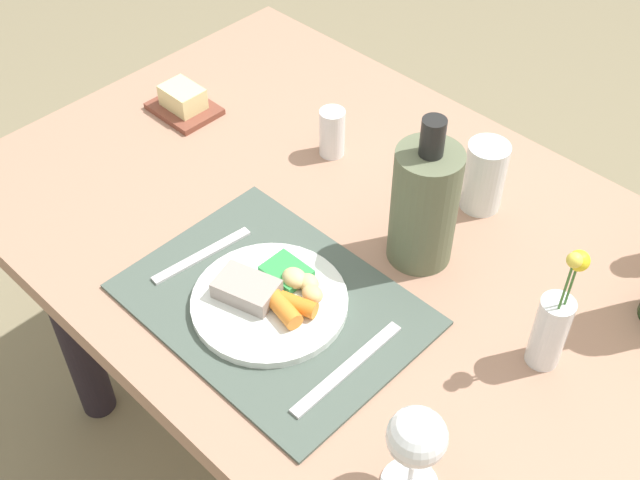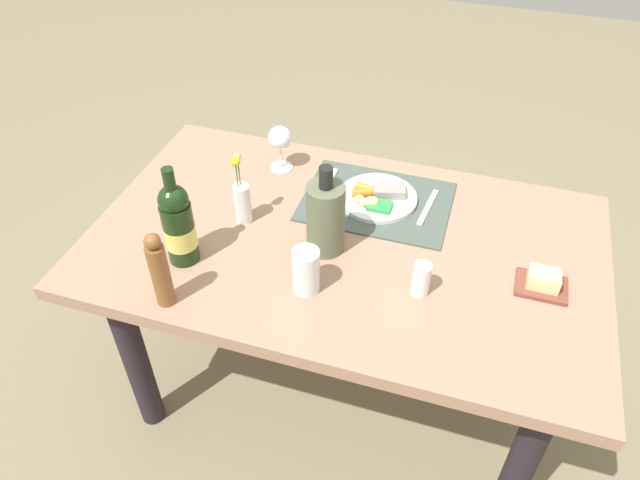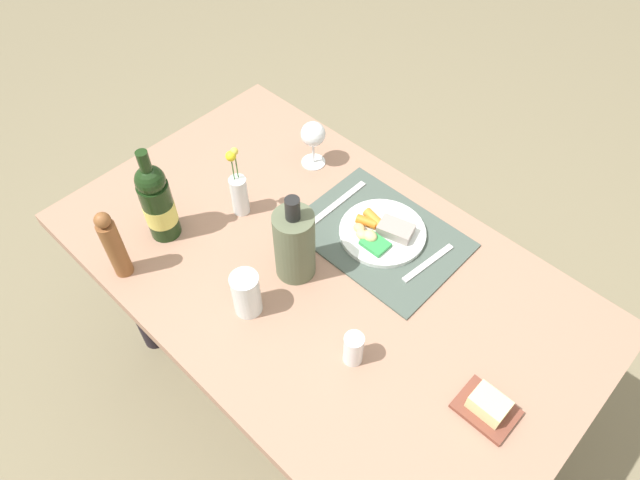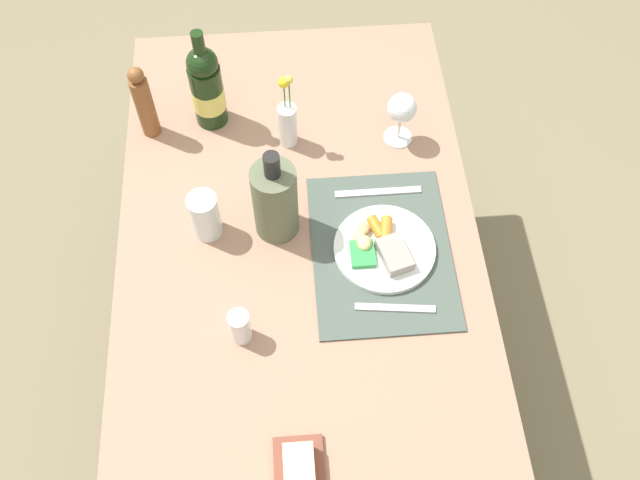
{
  "view_description": "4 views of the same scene",
  "coord_description": "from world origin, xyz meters",
  "views": [
    {
      "loc": [
        0.56,
        -0.71,
        1.66
      ],
      "look_at": [
        -0.08,
        -0.06,
        0.75
      ],
      "focal_mm": 44.99,
      "sensor_mm": 36.0,
      "label": 1
    },
    {
      "loc": [
        -0.31,
        1.22,
        1.84
      ],
      "look_at": [
        0.05,
        0.08,
        0.78
      ],
      "focal_mm": 33.47,
      "sensor_mm": 36.0,
      "label": 2
    },
    {
      "loc": [
        -0.62,
        0.65,
        1.94
      ],
      "look_at": [
        0.03,
        -0.03,
        0.8
      ],
      "focal_mm": 32.02,
      "sensor_mm": 36.0,
      "label": 3
    },
    {
      "loc": [
        -0.89,
        0.02,
        2.16
      ],
      "look_at": [
        -0.02,
        -0.05,
        0.75
      ],
      "focal_mm": 39.92,
      "sensor_mm": 36.0,
      "label": 4
    }
  ],
  "objects": [
    {
      "name": "salt_shaker",
      "position": [
        -0.24,
        0.14,
        0.77
      ],
      "size": [
        0.05,
        0.05,
        0.09
      ],
      "primitive_type": "cylinder",
      "color": "white",
      "rests_on": "dining_table"
    },
    {
      "name": "ground_plane",
      "position": [
        0.0,
        0.0,
        0.0
      ],
      "size": [
        8.0,
        8.0,
        0.0
      ],
      "primitive_type": "plane",
      "color": "#7B7055"
    },
    {
      "name": "pepper_mill",
      "position": [
        0.37,
        0.36,
        0.83
      ],
      "size": [
        0.05,
        0.05,
        0.22
      ],
      "color": "brown",
      "rests_on": "dining_table"
    },
    {
      "name": "wine_bottle",
      "position": [
        0.4,
        0.21,
        0.85
      ],
      "size": [
        0.08,
        0.08,
        0.29
      ],
      "color": "black",
      "rests_on": "dining_table"
    },
    {
      "name": "flower_vase",
      "position": [
        0.3,
        0.01,
        0.8
      ],
      "size": [
        0.05,
        0.05,
        0.23
      ],
      "color": "silver",
      "rests_on": "dining_table"
    },
    {
      "name": "knife",
      "position": [
        0.12,
        -0.2,
        0.74
      ],
      "size": [
        0.02,
        0.21,
        0.0
      ],
      "primitive_type": "cube",
      "rotation": [
        0.0,
        0.0,
        0.0
      ],
      "color": "silver",
      "rests_on": "placemat"
    },
    {
      "name": "wine_glass",
      "position": [
        0.29,
        -0.28,
        0.83
      ],
      "size": [
        0.07,
        0.07,
        0.15
      ],
      "color": "white",
      "rests_on": "dining_table"
    },
    {
      "name": "water_tumbler",
      "position": [
        0.04,
        0.21,
        0.78
      ],
      "size": [
        0.07,
        0.07,
        0.13
      ],
      "color": "silver",
      "rests_on": "dining_table"
    },
    {
      "name": "butter_dish",
      "position": [
        -0.53,
        0.03,
        0.75
      ],
      "size": [
        0.13,
        0.1,
        0.05
      ],
      "color": "brown",
      "rests_on": "dining_table"
    },
    {
      "name": "placemat",
      "position": [
        -0.05,
        -0.19,
        0.73
      ],
      "size": [
        0.44,
        0.32,
        0.01
      ],
      "primitive_type": "cube",
      "color": "#46534B",
      "rests_on": "dining_table"
    },
    {
      "name": "cooler_bottle",
      "position": [
        0.04,
        0.05,
        0.84
      ],
      "size": [
        0.1,
        0.1,
        0.27
      ],
      "color": "#5B6248",
      "rests_on": "dining_table"
    },
    {
      "name": "fork",
      "position": [
        -0.2,
        -0.2,
        0.74
      ],
      "size": [
        0.04,
        0.18,
        0.0
      ],
      "primitive_type": "cube",
      "rotation": [
        0.0,
        0.0,
        -0.12
      ],
      "color": "silver",
      "rests_on": "placemat"
    },
    {
      "name": "dinner_plate",
      "position": [
        -0.05,
        -0.19,
        0.75
      ],
      "size": [
        0.24,
        0.24,
        0.04
      ],
      "color": "silver",
      "rests_on": "placemat"
    },
    {
      "name": "dining_table",
      "position": [
        0.0,
        0.0,
        0.62
      ],
      "size": [
        1.43,
        0.86,
        0.73
      ],
      "color": "#9F765F",
      "rests_on": "ground_plane"
    }
  ]
}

